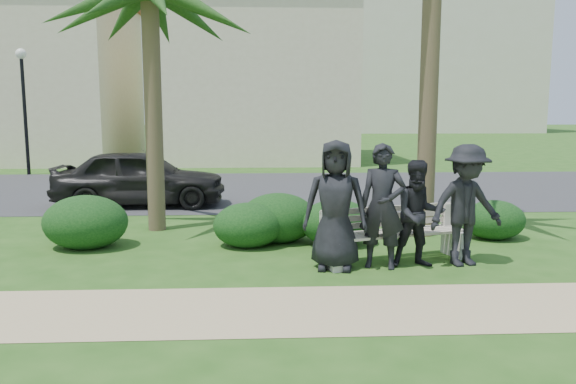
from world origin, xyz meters
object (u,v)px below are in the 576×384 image
at_px(man_b, 382,206).
at_px(man_c, 419,214).
at_px(man_d, 466,205).
at_px(man_a, 335,205).
at_px(park_bench, 395,238).
at_px(street_lamp, 23,89).
at_px(car_a, 140,178).

distance_m(man_b, man_c, 0.54).
bearing_deg(man_d, man_a, 169.04).
relative_size(park_bench, man_c, 1.54).
relative_size(man_a, man_d, 1.04).
relative_size(street_lamp, man_b, 2.43).
distance_m(man_d, car_a, 7.85).
bearing_deg(park_bench, man_d, -32.63).
relative_size(man_d, car_a, 0.45).
xyz_separation_m(park_bench, man_c, (0.26, -0.31, 0.41)).
bearing_deg(man_a, man_c, 12.45).
xyz_separation_m(man_d, car_a, (-5.72, 5.36, -0.21)).
height_order(street_lamp, man_c, street_lamp).
bearing_deg(street_lamp, man_c, -49.63).
xyz_separation_m(man_a, car_a, (-3.84, 5.45, -0.24)).
height_order(street_lamp, man_d, street_lamp).
bearing_deg(car_a, street_lamp, 37.07).
height_order(street_lamp, man_a, street_lamp).
relative_size(street_lamp, park_bench, 1.82).
bearing_deg(park_bench, man_c, -67.30).
relative_size(park_bench, man_b, 1.33).
relative_size(man_a, car_a, 0.47).
bearing_deg(man_a, man_b, 12.33).
bearing_deg(man_b, park_bench, 68.61).
relative_size(man_a, man_b, 1.03).
height_order(park_bench, car_a, car_a).
bearing_deg(car_a, man_a, -145.86).
bearing_deg(man_c, man_b, -179.15).
height_order(man_b, car_a, man_b).
height_order(man_a, man_c, man_a).
distance_m(park_bench, man_c, 0.58).
bearing_deg(park_bench, street_lamp, 113.78).
distance_m(man_c, car_a, 7.39).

